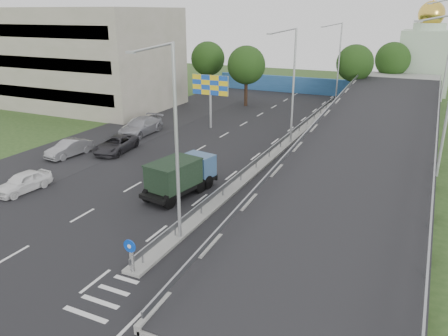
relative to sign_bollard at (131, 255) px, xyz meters
The scene contains 24 objects.
ground 2.41m from the sign_bollard, 90.00° to the right, with size 160.00×160.00×0.00m, color #2D4C1E.
road_surface 18.11m from the sign_bollard, 99.55° to the left, with size 26.00×90.00×0.04m, color black.
parking_strip 23.98m from the sign_bollard, 131.91° to the left, with size 8.00×90.00×0.05m, color black.
median 21.85m from the sign_bollard, 90.00° to the left, with size 1.00×44.00×0.20m, color gray.
overpass_ramp 23.09m from the sign_bollard, 71.04° to the left, with size 10.00×50.00×3.50m.
median_guardrail 21.83m from the sign_bollard, 90.00° to the left, with size 0.09×44.00×0.71m.
sign_bollard is the anchor object (origin of this frame).
lamp_post_near 6.12m from the sign_bollard, 88.36° to the left, with size 2.74×0.18×10.08m.
lamp_post_mid 24.30m from the sign_bollard, 89.74° to the left, with size 2.74×0.18×10.08m.
lamp_post_far 44.08m from the sign_bollard, 89.86° to the left, with size 2.74×0.18×10.08m.
beige_building 42.59m from the sign_bollard, 135.17° to the left, with size 24.00×14.00×12.00m, color gray.
blue_wall 49.99m from the sign_bollard, 94.59° to the left, with size 30.00×0.50×2.40m, color #255388.
church 58.84m from the sign_bollard, 80.19° to the left, with size 7.00×7.00×13.80m.
billboard 27.53m from the sign_bollard, 109.21° to the left, with size 4.00×0.24×5.50m.
tree_left_mid 39.34m from the sign_bollard, 104.81° to the left, with size 4.80×4.80×7.60m.
tree_median_far 46.06m from the sign_bollard, 87.50° to the left, with size 4.80×4.80×7.60m.
tree_left_far 46.64m from the sign_bollard, 112.80° to the left, with size 4.80×4.80×7.60m.
tree_ramp_far 53.33m from the sign_bollard, 83.52° to the left, with size 4.80×4.80×7.60m.
dump_truck 9.68m from the sign_bollard, 106.89° to the left, with size 2.98×5.93×2.50m.
parked_car_a 13.73m from the sign_bollard, 158.31° to the left, with size 1.60×3.97×1.35m, color white.
parked_car_b 19.81m from the sign_bollard, 141.71° to the left, with size 1.45×4.16×1.37m, color gray.
parked_car_c 19.59m from the sign_bollard, 130.43° to the left, with size 2.25×4.89×1.36m, color #2C2B2F.
parked_car_d 24.97m from the sign_bollard, 124.45° to the left, with size 2.29×5.64×1.64m, color #9C9CA4.
parked_car_e 26.46m from the sign_bollard, 125.36° to the left, with size 1.64×4.07×1.39m, color beige.
Camera 1 is at (11.29, -11.79, 11.58)m, focal length 35.00 mm.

